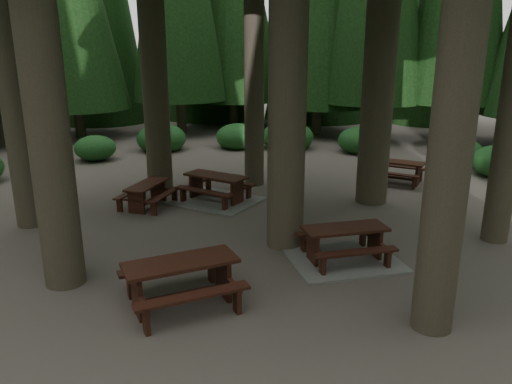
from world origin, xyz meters
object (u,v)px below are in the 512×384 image
(picnic_table_e, at_px, (181,276))
(picnic_table_a, at_px, (344,249))
(picnic_table_d, at_px, (397,168))
(picnic_table_c, at_px, (216,192))
(picnic_table_b, at_px, (147,191))

(picnic_table_e, bearing_deg, picnic_table_a, 5.75)
(picnic_table_a, bearing_deg, picnic_table_d, 52.12)
(picnic_table_a, distance_m, picnic_table_c, 5.25)
(picnic_table_b, height_order, picnic_table_d, picnic_table_d)
(picnic_table_a, relative_size, picnic_table_e, 1.15)
(picnic_table_a, relative_size, picnic_table_d, 1.51)
(picnic_table_c, bearing_deg, picnic_table_d, 50.66)
(picnic_table_c, distance_m, picnic_table_d, 6.30)
(picnic_table_c, xyz_separation_m, picnic_table_e, (1.74, -5.91, 0.29))
(picnic_table_c, xyz_separation_m, picnic_table_d, (5.01, 3.80, 0.21))
(picnic_table_a, distance_m, picnic_table_e, 3.75)
(picnic_table_e, bearing_deg, picnic_table_b, 82.70)
(picnic_table_a, distance_m, picnic_table_d, 6.97)
(picnic_table_b, distance_m, picnic_table_e, 5.91)
(picnic_table_a, relative_size, picnic_table_c, 1.05)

